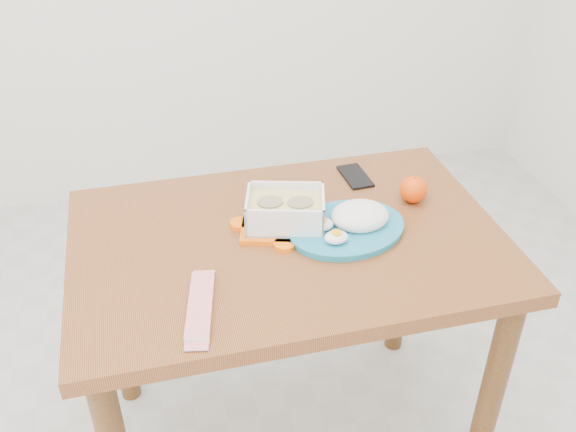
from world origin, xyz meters
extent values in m
cube|color=brown|center=(0.17, 0.20, 0.73)|extent=(1.04, 0.70, 0.04)
cylinder|color=brown|center=(0.63, -0.08, 0.35)|extent=(0.06, 0.06, 0.71)
cylinder|color=brown|center=(-0.29, 0.48, 0.35)|extent=(0.06, 0.06, 0.71)
cylinder|color=brown|center=(0.62, 0.48, 0.35)|extent=(0.06, 0.06, 0.71)
cube|color=#FF6907|center=(0.17, 0.24, 0.76)|extent=(0.25, 0.21, 0.01)
cube|color=white|center=(0.17, 0.24, 0.80)|extent=(0.22, 0.18, 0.08)
cube|color=tan|center=(0.17, 0.24, 0.79)|extent=(0.20, 0.16, 0.05)
cylinder|color=#9B8566|center=(0.14, 0.25, 0.81)|extent=(0.08, 0.08, 0.02)
cylinder|color=#9B8566|center=(0.21, 0.23, 0.81)|extent=(0.08, 0.08, 0.02)
sphere|color=#FF4A05|center=(0.52, 0.28, 0.79)|extent=(0.07, 0.07, 0.07)
cylinder|color=teal|center=(0.31, 0.18, 0.76)|extent=(0.34, 0.34, 0.02)
ellipsoid|color=white|center=(0.35, 0.19, 0.80)|extent=(0.17, 0.15, 0.06)
ellipsoid|color=white|center=(0.25, 0.18, 0.78)|extent=(0.06, 0.06, 0.03)
ellipsoid|color=white|center=(0.27, 0.13, 0.78)|extent=(0.06, 0.06, 0.03)
cube|color=red|center=(-0.07, -0.01, 0.76)|extent=(0.09, 0.21, 0.02)
cube|color=black|center=(0.42, 0.43, 0.75)|extent=(0.07, 0.13, 0.01)
camera|label=1|loc=(-0.12, -1.02, 1.65)|focal=40.00mm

